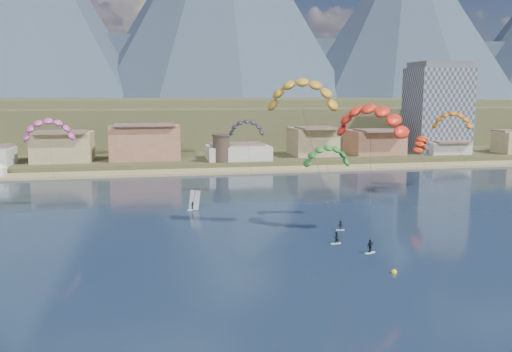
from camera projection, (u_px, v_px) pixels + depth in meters
The scene contains 17 objects.
ground at pixel (316, 319), 54.94m from camera, with size 2400.00×2400.00×0.00m, color black.
beach at pixel (208, 171), 157.76m from camera, with size 2200.00×12.00×0.90m.
land at pixel (166, 115), 598.34m from camera, with size 2200.00×900.00×4.00m.
foothills at pixel (225, 120), 283.36m from camera, with size 940.00×210.00×18.00m.
mountain_ridge at pixel (149, 10), 828.69m from camera, with size 2060.00×480.00×400.00m.
town at pixel (72, 143), 164.57m from camera, with size 400.00×24.00×12.00m.
apartment_tower at pixel (437, 108), 192.47m from camera, with size 20.00×16.00×32.00m.
watchtower at pixel (221, 148), 165.54m from camera, with size 5.82×5.82×8.60m.
kitesurfer_yellow at pixel (303, 90), 88.22m from camera, with size 13.07×14.90×26.66m.
kitesurfer_orange at pixel (371, 115), 86.94m from camera, with size 12.65×18.49×23.59m.
kitesurfer_green at pixel (327, 153), 98.54m from camera, with size 9.17×12.33×15.56m.
distant_kite_pink at pixel (48, 126), 104.29m from camera, with size 10.64×6.80×19.84m.
distant_kite_dark at pixel (247, 125), 121.78m from camera, with size 8.81×6.26×18.69m.
distant_kite_orange at pixel (452, 117), 129.68m from camera, with size 10.07×8.01×20.17m.
distant_kite_red at pixel (420, 141), 123.64m from camera, with size 7.27×8.64×15.14m.
windsurfer at pixel (193, 204), 106.39m from camera, with size 2.27×2.49×3.89m.
buoy at pixel (394, 272), 68.93m from camera, with size 0.75×0.75×0.75m.
Camera 1 is at (-15.93, -49.97, 22.77)m, focal length 37.71 mm.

